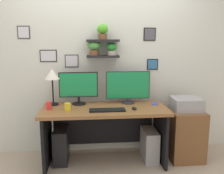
% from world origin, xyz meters
% --- Properties ---
extents(ground_plane, '(8.00, 8.00, 0.00)m').
position_xyz_m(ground_plane, '(0.00, 0.00, 0.00)').
color(ground_plane, tan).
extents(back_wall_assembly, '(4.40, 0.24, 2.70)m').
position_xyz_m(back_wall_assembly, '(-0.00, 0.44, 1.36)').
color(back_wall_assembly, silver).
rests_on(back_wall_assembly, ground).
extents(desk, '(1.60, 0.68, 0.75)m').
position_xyz_m(desk, '(0.00, 0.05, 0.54)').
color(desk, brown).
rests_on(desk, ground).
extents(monitor_left, '(0.52, 0.18, 0.44)m').
position_xyz_m(monitor_left, '(-0.33, 0.22, 0.99)').
color(monitor_left, black).
rests_on(monitor_left, desk).
extents(monitor_right, '(0.60, 0.18, 0.44)m').
position_xyz_m(monitor_right, '(0.33, 0.22, 0.98)').
color(monitor_right, '#2D2D33').
rests_on(monitor_right, desk).
extents(keyboard, '(0.44, 0.14, 0.02)m').
position_xyz_m(keyboard, '(0.02, -0.14, 0.76)').
color(keyboard, black).
rests_on(keyboard, desk).
extents(computer_mouse, '(0.06, 0.09, 0.03)m').
position_xyz_m(computer_mouse, '(0.36, -0.11, 0.77)').
color(computer_mouse, black).
rests_on(computer_mouse, desk).
extents(desk_lamp, '(0.19, 0.19, 0.49)m').
position_xyz_m(desk_lamp, '(-0.67, 0.21, 1.14)').
color(desk_lamp, black).
rests_on(desk_lamp, desk).
extents(cell_phone, '(0.11, 0.16, 0.01)m').
position_xyz_m(cell_phone, '(0.69, 0.13, 0.76)').
color(cell_phone, blue).
rests_on(cell_phone, desk).
extents(coffee_mug, '(0.08, 0.08, 0.09)m').
position_xyz_m(coffee_mug, '(-0.46, -0.07, 0.80)').
color(coffee_mug, yellow).
rests_on(coffee_mug, desk).
extents(pen_cup, '(0.07, 0.07, 0.10)m').
position_xyz_m(pen_cup, '(-0.70, -0.01, 0.80)').
color(pen_cup, red).
rests_on(pen_cup, desk).
extents(drawer_cabinet, '(0.44, 0.50, 0.68)m').
position_xyz_m(drawer_cabinet, '(1.10, 0.04, 0.34)').
color(drawer_cabinet, brown).
rests_on(drawer_cabinet, ground).
extents(printer, '(0.38, 0.34, 0.17)m').
position_xyz_m(printer, '(1.10, 0.04, 0.76)').
color(printer, '#9E9EA3').
rests_on(printer, drawer_cabinet).
extents(computer_tower_left, '(0.18, 0.40, 0.46)m').
position_xyz_m(computer_tower_left, '(-0.58, 0.09, 0.23)').
color(computer_tower_left, black).
rests_on(computer_tower_left, ground).
extents(computer_tower_right, '(0.18, 0.40, 0.42)m').
position_xyz_m(computer_tower_right, '(0.61, 0.03, 0.21)').
color(computer_tower_right, '#99999E').
rests_on(computer_tower_right, ground).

